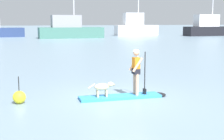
{
  "coord_description": "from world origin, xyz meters",
  "views": [
    {
      "loc": [
        -3.82,
        -11.05,
        2.8
      ],
      "look_at": [
        0.0,
        1.0,
        0.9
      ],
      "focal_mm": 52.5,
      "sensor_mm": 36.0,
      "label": 1
    }
  ],
  "objects_px": {
    "paddleboard": "(126,96)",
    "moored_boat_outer": "(209,28)",
    "moored_boat_center": "(70,29)",
    "dog": "(103,87)",
    "marker_buoy": "(19,97)",
    "person_paddler": "(136,69)",
    "moored_boat_starboard": "(135,27)"
  },
  "relations": [
    {
      "from": "moored_boat_outer",
      "to": "paddleboard",
      "type": "bearing_deg",
      "value": -126.88
    },
    {
      "from": "moored_boat_center",
      "to": "moored_boat_starboard",
      "type": "xyz_separation_m",
      "value": [
        14.02,
        6.06,
        0.24
      ]
    },
    {
      "from": "person_paddler",
      "to": "moored_boat_center",
      "type": "relative_size",
      "value": 0.16
    },
    {
      "from": "person_paddler",
      "to": "paddleboard",
      "type": "bearing_deg",
      "value": 178.16
    },
    {
      "from": "moored_boat_starboard",
      "to": "dog",
      "type": "bearing_deg",
      "value": -112.84
    },
    {
      "from": "person_paddler",
      "to": "dog",
      "type": "height_order",
      "value": "person_paddler"
    },
    {
      "from": "paddleboard",
      "to": "moored_boat_starboard",
      "type": "relative_size",
      "value": 0.27
    },
    {
      "from": "person_paddler",
      "to": "moored_boat_center",
      "type": "height_order",
      "value": "moored_boat_center"
    },
    {
      "from": "person_paddler",
      "to": "moored_boat_starboard",
      "type": "height_order",
      "value": "moored_boat_starboard"
    },
    {
      "from": "moored_boat_starboard",
      "to": "moored_boat_outer",
      "type": "distance_m",
      "value": 13.95
    },
    {
      "from": "dog",
      "to": "moored_boat_starboard",
      "type": "height_order",
      "value": "moored_boat_starboard"
    },
    {
      "from": "dog",
      "to": "moored_boat_outer",
      "type": "bearing_deg",
      "value": 52.38
    },
    {
      "from": "moored_boat_center",
      "to": "person_paddler",
      "type": "bearing_deg",
      "value": -97.08
    },
    {
      "from": "paddleboard",
      "to": "moored_boat_outer",
      "type": "bearing_deg",
      "value": 53.12
    },
    {
      "from": "dog",
      "to": "moored_boat_starboard",
      "type": "distance_m",
      "value": 53.08
    },
    {
      "from": "paddleboard",
      "to": "person_paddler",
      "type": "xyz_separation_m",
      "value": [
        0.39,
        -0.01,
        1.01
      ]
    },
    {
      "from": "moored_boat_center",
      "to": "moored_boat_starboard",
      "type": "height_order",
      "value": "moored_boat_starboard"
    },
    {
      "from": "person_paddler",
      "to": "moored_boat_center",
      "type": "distance_m",
      "value": 43.22
    },
    {
      "from": "moored_boat_center",
      "to": "moored_boat_outer",
      "type": "height_order",
      "value": "moored_boat_outer"
    },
    {
      "from": "person_paddler",
      "to": "moored_boat_starboard",
      "type": "relative_size",
      "value": 0.14
    },
    {
      "from": "person_paddler",
      "to": "dog",
      "type": "xyz_separation_m",
      "value": [
        -1.26,
        0.04,
        -0.62
      ]
    },
    {
      "from": "marker_buoy",
      "to": "moored_boat_outer",
      "type": "bearing_deg",
      "value": 49.87
    },
    {
      "from": "dog",
      "to": "marker_buoy",
      "type": "bearing_deg",
      "value": 174.65
    },
    {
      "from": "moored_boat_outer",
      "to": "person_paddler",
      "type": "bearing_deg",
      "value": -126.54
    },
    {
      "from": "paddleboard",
      "to": "moored_boat_starboard",
      "type": "height_order",
      "value": "moored_boat_starboard"
    },
    {
      "from": "moored_boat_center",
      "to": "marker_buoy",
      "type": "relative_size",
      "value": 11.21
    },
    {
      "from": "paddleboard",
      "to": "moored_boat_outer",
      "type": "xyz_separation_m",
      "value": [
        32.5,
        43.32,
        1.46
      ]
    },
    {
      "from": "moored_boat_outer",
      "to": "dog",
      "type": "bearing_deg",
      "value": -127.62
    },
    {
      "from": "person_paddler",
      "to": "moored_boat_outer",
      "type": "bearing_deg",
      "value": 53.46
    },
    {
      "from": "moored_boat_starboard",
      "to": "marker_buoy",
      "type": "relative_size",
      "value": 13.02
    },
    {
      "from": "person_paddler",
      "to": "moored_boat_outer",
      "type": "relative_size",
      "value": 0.14
    },
    {
      "from": "person_paddler",
      "to": "marker_buoy",
      "type": "xyz_separation_m",
      "value": [
        -4.16,
        0.31,
        -0.84
      ]
    }
  ]
}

